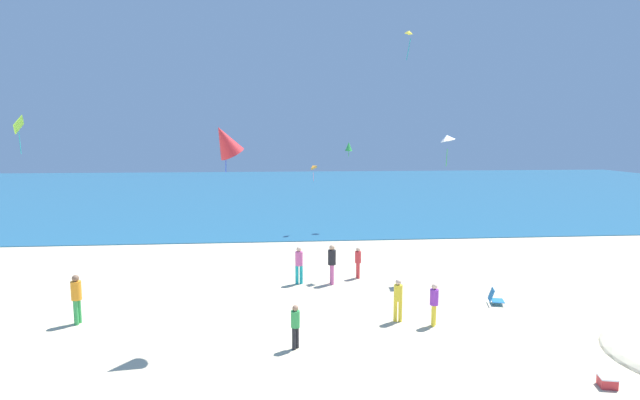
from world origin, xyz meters
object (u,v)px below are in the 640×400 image
(cooler_box, at_px, (607,382))
(person_0, at_px, (76,296))
(kite_yellow, at_px, (409,33))
(person_2, at_px, (398,297))
(kite_green, at_px, (349,147))
(person_4, at_px, (295,324))
(kite_white, at_px, (447,138))
(kite_orange, at_px, (313,167))
(kite_lime, at_px, (19,125))
(person_1, at_px, (332,261))
(person_7, at_px, (434,302))
(beach_chair_far_right, at_px, (494,297))
(kite_red, at_px, (225,141))
(person_8, at_px, (299,262))
(person_3, at_px, (358,260))

(cooler_box, relative_size, person_0, 0.29)
(cooler_box, bearing_deg, kite_yellow, 98.27)
(person_2, distance_m, kite_green, 18.08)
(kite_yellow, bearing_deg, kite_green, 99.47)
(person_4, xyz_separation_m, kite_white, (7.18, 7.71, 5.52))
(kite_orange, bearing_deg, kite_lime, -148.92)
(person_1, bearing_deg, person_4, 71.94)
(person_7, height_order, kite_orange, kite_orange)
(person_2, distance_m, person_7, 1.23)
(person_7, height_order, kite_lime, kite_lime)
(person_2, bearing_deg, person_4, -47.86)
(person_7, relative_size, kite_green, 1.49)
(cooler_box, height_order, person_2, person_2)
(person_7, bearing_deg, person_1, -31.01)
(beach_chair_far_right, height_order, person_4, person_4)
(cooler_box, distance_m, person_7, 5.59)
(person_0, height_order, person_7, person_0)
(person_4, relative_size, kite_green, 1.39)
(person_7, relative_size, kite_orange, 1.30)
(person_2, distance_m, kite_orange, 17.01)
(person_0, bearing_deg, kite_green, 63.86)
(person_0, relative_size, kite_lime, 0.97)
(kite_lime, bearing_deg, person_7, -26.53)
(person_2, bearing_deg, kite_lime, -102.99)
(person_4, height_order, kite_red, kite_red)
(person_4, distance_m, kite_lime, 16.94)
(person_8, relative_size, kite_yellow, 1.17)
(person_8, relative_size, kite_green, 1.67)
(person_7, xyz_separation_m, kite_yellow, (1.22, 8.65, 10.51))
(person_8, xyz_separation_m, kite_orange, (1.49, 11.70, 3.42))
(beach_chair_far_right, height_order, kite_white, kite_white)
(beach_chair_far_right, height_order, kite_green, kite_green)
(person_8, distance_m, kite_green, 14.00)
(person_8, bearing_deg, person_0, 117.42)
(cooler_box, height_order, person_1, person_1)
(person_4, bearing_deg, person_2, 67.45)
(kite_red, height_order, kite_lime, kite_lime)
(beach_chair_far_right, xyz_separation_m, kite_orange, (-5.84, 15.10, 4.11))
(person_0, bearing_deg, person_4, -11.13)
(person_3, height_order, kite_orange, kite_orange)
(beach_chair_far_right, height_order, kite_red, kite_red)
(person_0, distance_m, person_4, 7.87)
(cooler_box, xyz_separation_m, kite_yellow, (-1.92, 13.22, 11.21))
(beach_chair_far_right, xyz_separation_m, kite_green, (-3.34, 15.95, 5.42))
(person_0, relative_size, person_3, 1.21)
(beach_chair_far_right, bearing_deg, kite_lime, 176.67)
(person_3, bearing_deg, kite_yellow, 35.86)
(person_2, height_order, kite_orange, kite_orange)
(person_0, height_order, kite_orange, kite_orange)
(beach_chair_far_right, xyz_separation_m, kite_white, (-0.60, 4.27, 6.05))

